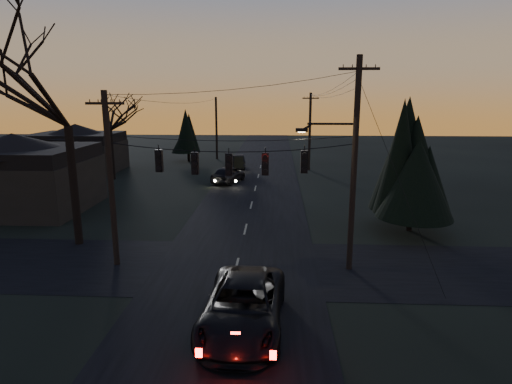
{
  "coord_description": "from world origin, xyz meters",
  "views": [
    {
      "loc": [
        1.96,
        -9.67,
        8.29
      ],
      "look_at": [
        0.97,
        9.88,
        3.82
      ],
      "focal_mm": 30.0,
      "sensor_mm": 36.0,
      "label": 1
    }
  ],
  "objects_px": {
    "sedan_oncoming_a": "(228,174)",
    "sedan_oncoming_b": "(236,161)",
    "utility_pole_far_r": "(309,170)",
    "utility_pole_right": "(349,269)",
    "utility_pole_far_l": "(217,159)",
    "utility_pole_left": "(117,264)",
    "bare_tree_left": "(63,75)",
    "suv_near": "(244,306)",
    "evergreen_right": "(414,162)"
  },
  "relations": [
    {
      "from": "evergreen_right",
      "to": "utility_pole_left",
      "type": "bearing_deg",
      "value": -158.75
    },
    {
      "from": "utility_pole_left",
      "to": "sedan_oncoming_b",
      "type": "distance_m",
      "value": 29.15
    },
    {
      "from": "sedan_oncoming_a",
      "to": "sedan_oncoming_b",
      "type": "relative_size",
      "value": 1.03
    },
    {
      "from": "utility_pole_left",
      "to": "evergreen_right",
      "type": "relative_size",
      "value": 1.15
    },
    {
      "from": "utility_pole_far_r",
      "to": "sedan_oncoming_b",
      "type": "height_order",
      "value": "utility_pole_far_r"
    },
    {
      "from": "evergreen_right",
      "to": "sedan_oncoming_a",
      "type": "height_order",
      "value": "evergreen_right"
    },
    {
      "from": "utility_pole_right",
      "to": "utility_pole_left",
      "type": "height_order",
      "value": "utility_pole_right"
    },
    {
      "from": "sedan_oncoming_b",
      "to": "utility_pole_far_r",
      "type": "bearing_deg",
      "value": 161.87
    },
    {
      "from": "utility_pole_right",
      "to": "bare_tree_left",
      "type": "xyz_separation_m",
      "value": [
        -14.77,
        2.88,
        9.31
      ]
    },
    {
      "from": "utility_pole_right",
      "to": "utility_pole_far_r",
      "type": "distance_m",
      "value": 28.0
    },
    {
      "from": "utility_pole_far_r",
      "to": "bare_tree_left",
      "type": "relative_size",
      "value": 0.64
    },
    {
      "from": "utility_pole_left",
      "to": "sedan_oncoming_b",
      "type": "height_order",
      "value": "utility_pole_left"
    },
    {
      "from": "sedan_oncoming_b",
      "to": "suv_near",
      "type": "bearing_deg",
      "value": 84.44
    },
    {
      "from": "utility_pole_far_r",
      "to": "utility_pole_far_l",
      "type": "distance_m",
      "value": 14.01
    },
    {
      "from": "bare_tree_left",
      "to": "utility_pole_far_r",
      "type": "bearing_deg",
      "value": 59.55
    },
    {
      "from": "bare_tree_left",
      "to": "sedan_oncoming_a",
      "type": "distance_m",
      "value": 20.65
    },
    {
      "from": "bare_tree_left",
      "to": "suv_near",
      "type": "relative_size",
      "value": 2.18
    },
    {
      "from": "utility_pole_far_r",
      "to": "bare_tree_left",
      "type": "xyz_separation_m",
      "value": [
        -14.77,
        -25.12,
        9.31
      ]
    },
    {
      "from": "utility_pole_left",
      "to": "utility_pole_far_l",
      "type": "relative_size",
      "value": 1.06
    },
    {
      "from": "utility_pole_left",
      "to": "utility_pole_far_l",
      "type": "height_order",
      "value": "utility_pole_left"
    },
    {
      "from": "utility_pole_left",
      "to": "evergreen_right",
      "type": "distance_m",
      "value": 17.94
    },
    {
      "from": "sedan_oncoming_b",
      "to": "sedan_oncoming_a",
      "type": "bearing_deg",
      "value": 78.94
    },
    {
      "from": "utility_pole_far_l",
      "to": "evergreen_right",
      "type": "distance_m",
      "value": 34.11
    },
    {
      "from": "utility_pole_left",
      "to": "suv_near",
      "type": "relative_size",
      "value": 1.39
    },
    {
      "from": "evergreen_right",
      "to": "sedan_oncoming_a",
      "type": "xyz_separation_m",
      "value": [
        -12.95,
        14.22,
        -3.49
      ]
    },
    {
      "from": "utility_pole_left",
      "to": "utility_pole_far_l",
      "type": "xyz_separation_m",
      "value": [
        0.0,
        36.0,
        0.0
      ]
    },
    {
      "from": "utility_pole_far_l",
      "to": "evergreen_right",
      "type": "relative_size",
      "value": 1.08
    },
    {
      "from": "utility_pole_left",
      "to": "sedan_oncoming_a",
      "type": "relative_size",
      "value": 1.8
    },
    {
      "from": "utility_pole_right",
      "to": "sedan_oncoming_b",
      "type": "height_order",
      "value": "utility_pole_right"
    },
    {
      "from": "utility_pole_right",
      "to": "utility_pole_far_l",
      "type": "relative_size",
      "value": 1.25
    },
    {
      "from": "utility_pole_right",
      "to": "sedan_oncoming_a",
      "type": "height_order",
      "value": "utility_pole_right"
    },
    {
      "from": "suv_near",
      "to": "sedan_oncoming_b",
      "type": "relative_size",
      "value": 1.33
    },
    {
      "from": "utility_pole_far_l",
      "to": "sedan_oncoming_a",
      "type": "bearing_deg",
      "value": -78.04
    },
    {
      "from": "bare_tree_left",
      "to": "sedan_oncoming_a",
      "type": "xyz_separation_m",
      "value": [
        6.54,
        17.65,
        -8.5
      ]
    },
    {
      "from": "utility_pole_right",
      "to": "evergreen_right",
      "type": "relative_size",
      "value": 1.35
    },
    {
      "from": "utility_pole_far_l",
      "to": "sedan_oncoming_b",
      "type": "distance_m",
      "value": 7.77
    },
    {
      "from": "utility_pole_far_l",
      "to": "sedan_oncoming_a",
      "type": "distance_m",
      "value": 15.83
    },
    {
      "from": "evergreen_right",
      "to": "sedan_oncoming_a",
      "type": "bearing_deg",
      "value": 132.34
    },
    {
      "from": "utility_pole_right",
      "to": "evergreen_right",
      "type": "xyz_separation_m",
      "value": [
        4.73,
        6.31,
        4.29
      ]
    },
    {
      "from": "utility_pole_far_r",
      "to": "sedan_oncoming_b",
      "type": "relative_size",
      "value": 1.85
    },
    {
      "from": "utility_pole_right",
      "to": "utility_pole_far_l",
      "type": "bearing_deg",
      "value": 107.72
    },
    {
      "from": "utility_pole_right",
      "to": "sedan_oncoming_b",
      "type": "bearing_deg",
      "value": 105.96
    },
    {
      "from": "utility_pole_left",
      "to": "suv_near",
      "type": "bearing_deg",
      "value": -39.56
    },
    {
      "from": "utility_pole_far_l",
      "to": "bare_tree_left",
      "type": "distance_m",
      "value": 34.56
    },
    {
      "from": "utility_pole_far_r",
      "to": "utility_pole_far_l",
      "type": "relative_size",
      "value": 1.06
    },
    {
      "from": "bare_tree_left",
      "to": "sedan_oncoming_b",
      "type": "xyz_separation_m",
      "value": [
        6.48,
        26.08,
        -8.56
      ]
    },
    {
      "from": "bare_tree_left",
      "to": "evergreen_right",
      "type": "height_order",
      "value": "bare_tree_left"
    },
    {
      "from": "utility_pole_right",
      "to": "suv_near",
      "type": "distance_m",
      "value": 7.37
    },
    {
      "from": "utility_pole_far_r",
      "to": "sedan_oncoming_a",
      "type": "bearing_deg",
      "value": -137.74
    },
    {
      "from": "utility_pole_far_r",
      "to": "suv_near",
      "type": "xyz_separation_m",
      "value": [
        -4.7,
        -33.62,
        0.85
      ]
    }
  ]
}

